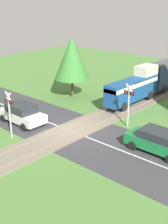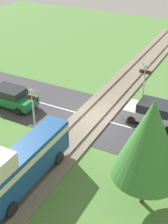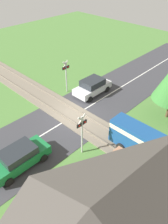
# 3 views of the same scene
# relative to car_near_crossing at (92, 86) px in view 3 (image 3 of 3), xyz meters

# --- Properties ---
(ground_plane) EXTENTS (60.00, 60.00, 0.00)m
(ground_plane) POSITION_rel_car_near_crossing_xyz_m (4.15, 1.44, -0.83)
(ground_plane) COLOR #4C7A38
(road_surface) EXTENTS (48.00, 6.40, 0.02)m
(road_surface) POSITION_rel_car_near_crossing_xyz_m (4.15, 1.44, -0.82)
(road_surface) COLOR #38383D
(road_surface) RESTS_ON ground_plane
(track_bed) EXTENTS (2.80, 48.00, 0.24)m
(track_bed) POSITION_rel_car_near_crossing_xyz_m (4.15, 1.44, -0.76)
(track_bed) COLOR #756B5B
(track_bed) RESTS_ON ground_plane
(car_near_crossing) EXTENTS (4.12, 2.00, 1.61)m
(car_near_crossing) POSITION_rel_car_near_crossing_xyz_m (0.00, 0.00, 0.00)
(car_near_crossing) COLOR silver
(car_near_crossing) RESTS_ON ground_plane
(car_far_side) EXTENTS (4.22, 1.90, 1.54)m
(car_far_side) POSITION_rel_car_near_crossing_xyz_m (10.57, 2.88, -0.02)
(car_far_side) COLOR #197038
(car_far_side) RESTS_ON ground_plane
(crossing_signal_west_approach) EXTENTS (0.90, 0.18, 3.47)m
(crossing_signal_west_approach) POSITION_rel_car_near_crossing_xyz_m (1.60, -2.19, 1.37)
(crossing_signal_west_approach) COLOR #B7B7B7
(crossing_signal_west_approach) RESTS_ON ground_plane
(crossing_signal_east_approach) EXTENTS (0.90, 0.18, 3.47)m
(crossing_signal_east_approach) POSITION_rel_car_near_crossing_xyz_m (6.69, 5.07, 1.37)
(crossing_signal_east_approach) COLOR #B7B7B7
(crossing_signal_east_approach) RESTS_ON ground_plane
(pedestrian_by_station) EXTENTS (0.40, 0.40, 1.60)m
(pedestrian_by_station) POSITION_rel_car_near_crossing_xyz_m (7.43, 10.93, -0.10)
(pedestrian_by_station) COLOR #2D4C8E
(pedestrian_by_station) RESTS_ON ground_plane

